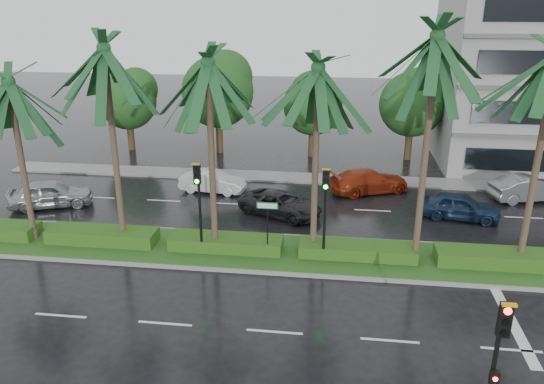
# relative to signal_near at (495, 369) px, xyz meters

# --- Properties ---
(ground) EXTENTS (120.00, 120.00, 0.00)m
(ground) POSITION_rel_signal_near_xyz_m (-6.00, 9.39, -2.50)
(ground) COLOR black
(ground) RESTS_ON ground
(far_sidewalk) EXTENTS (40.00, 2.00, 0.12)m
(far_sidewalk) POSITION_rel_signal_near_xyz_m (-6.00, 21.39, -2.44)
(far_sidewalk) COLOR slate
(far_sidewalk) RESTS_ON ground
(median) EXTENTS (36.00, 4.00, 0.15)m
(median) POSITION_rel_signal_near_xyz_m (-6.00, 10.39, -2.42)
(median) COLOR gray
(median) RESTS_ON ground
(hedge) EXTENTS (35.20, 1.40, 0.60)m
(hedge) POSITION_rel_signal_near_xyz_m (-6.00, 10.39, -2.05)
(hedge) COLOR #214E16
(hedge) RESTS_ON median
(lane_markings) EXTENTS (34.00, 13.06, 0.01)m
(lane_markings) POSITION_rel_signal_near_xyz_m (-2.96, 8.96, -2.50)
(lane_markings) COLOR silver
(lane_markings) RESTS_ON ground
(palm_row) EXTENTS (26.30, 4.20, 10.39)m
(palm_row) POSITION_rel_signal_near_xyz_m (-7.24, 10.41, 5.60)
(palm_row) COLOR #3E2F24
(palm_row) RESTS_ON median
(signal_near) EXTENTS (0.34, 0.45, 4.36)m
(signal_near) POSITION_rel_signal_near_xyz_m (0.00, 0.00, 0.00)
(signal_near) COLOR black
(signal_near) RESTS_ON near_sidewalk
(signal_median_left) EXTENTS (0.34, 0.42, 4.36)m
(signal_median_left) POSITION_rel_signal_near_xyz_m (-10.00, 9.69, 0.49)
(signal_median_left) COLOR black
(signal_median_left) RESTS_ON median
(signal_median_right) EXTENTS (0.34, 0.42, 4.36)m
(signal_median_right) POSITION_rel_signal_near_xyz_m (-4.50, 9.69, 0.49)
(signal_median_right) COLOR black
(signal_median_right) RESTS_ON median
(street_sign) EXTENTS (0.95, 0.09, 2.60)m
(street_sign) POSITION_rel_signal_near_xyz_m (-7.00, 9.87, -0.38)
(street_sign) COLOR black
(street_sign) RESTS_ON median
(bg_trees) EXTENTS (32.68, 5.28, 7.63)m
(bg_trees) POSITION_rel_signal_near_xyz_m (-5.43, 26.98, 1.97)
(bg_trees) COLOR #3D311C
(bg_trees) RESTS_ON ground
(car_silver) EXTENTS (3.35, 4.84, 1.53)m
(car_silver) POSITION_rel_signal_near_xyz_m (-19.96, 14.71, -1.74)
(car_silver) COLOR #9C9FA3
(car_silver) RESTS_ON ground
(car_white) EXTENTS (1.79, 4.08, 1.30)m
(car_white) POSITION_rel_signal_near_xyz_m (-11.50, 18.24, -1.85)
(car_white) COLOR silver
(car_white) RESTS_ON ground
(car_darkgrey) EXTENTS (3.77, 5.02, 1.27)m
(car_darkgrey) POSITION_rel_signal_near_xyz_m (-7.00, 15.14, -1.87)
(car_darkgrey) COLOR black
(car_darkgrey) RESTS_ON ground
(car_red) EXTENTS (3.83, 5.28, 1.42)m
(car_red) POSITION_rel_signal_near_xyz_m (-2.12, 19.41, -1.79)
(car_red) COLOR maroon
(car_red) RESTS_ON ground
(car_blue) EXTENTS (2.35, 4.35, 1.40)m
(car_blue) POSITION_rel_signal_near_xyz_m (2.50, 15.86, -1.80)
(car_blue) COLOR #162842
(car_blue) RESTS_ON ground
(car_grey) EXTENTS (2.72, 4.72, 1.47)m
(car_grey) POSITION_rel_signal_near_xyz_m (7.00, 19.17, -1.77)
(car_grey) COLOR slate
(car_grey) RESTS_ON ground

